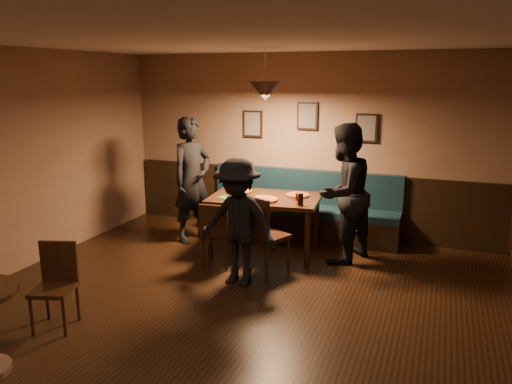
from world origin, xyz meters
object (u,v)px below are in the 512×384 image
(diner_front, at_px, (238,222))
(soda_glass, at_px, (300,199))
(diner_left, at_px, (192,180))
(tabasco_bottle, at_px, (297,196))
(dining_table, at_px, (265,224))
(diner_right, at_px, (343,194))
(chair_near_right, at_px, (267,234))
(chair_near_left, at_px, (218,234))
(cafe_chair_far, at_px, (53,288))
(booth_bench, at_px, (301,205))

(diner_front, bearing_deg, soda_glass, 65.86)
(diner_left, bearing_deg, tabasco_bottle, -73.28)
(dining_table, bearing_deg, diner_front, -92.00)
(dining_table, height_order, diner_right, diner_right)
(dining_table, bearing_deg, diner_left, 169.94)
(chair_near_right, relative_size, soda_glass, 6.35)
(tabasco_bottle, bearing_deg, soda_glass, -62.13)
(chair_near_left, relative_size, cafe_chair_far, 1.02)
(diner_right, xyz_separation_m, soda_glass, (-0.49, -0.34, -0.04))
(diner_right, bearing_deg, chair_near_right, -21.63)
(soda_glass, bearing_deg, diner_left, 168.26)
(diner_left, height_order, cafe_chair_far, diner_left)
(booth_bench, xyz_separation_m, diner_right, (0.79, -0.77, 0.43))
(chair_near_right, distance_m, diner_front, 0.54)
(booth_bench, xyz_separation_m, dining_table, (-0.29, -0.83, -0.10))
(booth_bench, xyz_separation_m, diner_left, (-1.47, -0.75, 0.43))
(booth_bench, relative_size, chair_near_left, 3.47)
(chair_near_right, height_order, cafe_chair_far, chair_near_right)
(dining_table, xyz_separation_m, tabasco_bottle, (0.47, -0.06, 0.46))
(diner_right, bearing_deg, soda_glass, -31.36)
(diner_right, bearing_deg, tabasco_bottle, -55.33)
(diner_front, height_order, soda_glass, diner_front)
(diner_left, relative_size, diner_front, 1.22)
(booth_bench, distance_m, diner_right, 1.19)
(dining_table, bearing_deg, diner_right, -2.72)
(chair_near_right, distance_m, cafe_chair_far, 2.54)
(booth_bench, bearing_deg, diner_right, -44.32)
(diner_front, bearing_deg, dining_table, 100.33)
(diner_right, relative_size, soda_glass, 11.55)
(soda_glass, height_order, cafe_chair_far, soda_glass)
(chair_near_left, distance_m, cafe_chair_far, 2.23)
(dining_table, xyz_separation_m, cafe_chair_far, (-1.19, -2.79, 0.02))
(booth_bench, distance_m, tabasco_bottle, 0.98)
(diner_right, bearing_deg, dining_table, -63.22)
(soda_glass, distance_m, tabasco_bottle, 0.25)
(diner_front, bearing_deg, chair_near_left, 143.03)
(booth_bench, relative_size, dining_table, 1.99)
(diner_left, bearing_deg, dining_table, -72.45)
(diner_left, bearing_deg, booth_bench, -41.39)
(diner_left, height_order, soda_glass, diner_left)
(dining_table, distance_m, soda_glass, 0.81)
(dining_table, height_order, diner_left, diner_left)
(booth_bench, xyz_separation_m, soda_glass, (0.31, -1.12, 0.39))
(diner_right, relative_size, tabasco_bottle, 15.43)
(diner_right, bearing_deg, diner_left, -67.07)
(chair_near_left, xyz_separation_m, diner_right, (1.47, 0.76, 0.50))
(dining_table, bearing_deg, booth_bench, 65.24)
(chair_near_left, bearing_deg, dining_table, 55.07)
(dining_table, bearing_deg, soda_glass, -31.37)
(diner_right, bearing_deg, diner_front, -15.97)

